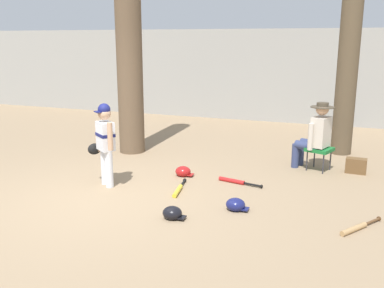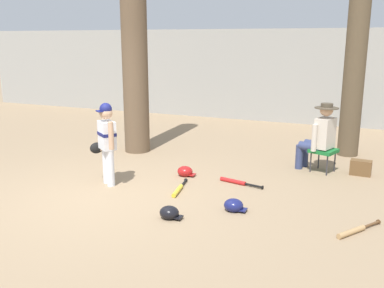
{
  "view_description": "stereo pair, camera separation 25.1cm",
  "coord_description": "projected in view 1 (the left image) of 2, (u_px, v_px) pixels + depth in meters",
  "views": [
    {
      "loc": [
        3.25,
        -5.06,
        2.25
      ],
      "look_at": [
        1.1,
        0.71,
        0.75
      ],
      "focal_mm": 40.43,
      "sensor_mm": 36.0,
      "label": 1
    },
    {
      "loc": [
        3.48,
        -4.97,
        2.25
      ],
      "look_at": [
        1.1,
        0.71,
        0.75
      ],
      "focal_mm": 40.43,
      "sensor_mm": 36.0,
      "label": 2
    }
  ],
  "objects": [
    {
      "name": "batting_helmet_red",
      "position": [
        183.0,
        171.0,
        7.28
      ],
      "size": [
        0.31,
        0.24,
        0.18
      ],
      "color": "#A81919",
      "rests_on": "ground"
    },
    {
      "name": "batting_helmet_navy",
      "position": [
        236.0,
        205.0,
        5.82
      ],
      "size": [
        0.31,
        0.24,
        0.18
      ],
      "color": "navy",
      "rests_on": "ground"
    },
    {
      "name": "folding_stool",
      "position": [
        319.0,
        150.0,
        7.53
      ],
      "size": [
        0.51,
        0.51,
        0.41
      ],
      "color": "#196B2D",
      "rests_on": "ground"
    },
    {
      "name": "tree_behind_spectator",
      "position": [
        351.0,
        32.0,
        8.2
      ],
      "size": [
        0.54,
        0.54,
        5.27
      ],
      "color": "brown",
      "rests_on": "ground"
    },
    {
      "name": "tree_near_player",
      "position": [
        128.0,
        31.0,
        8.32
      ],
      "size": [
        0.67,
        0.67,
        5.45
      ],
      "color": "brown",
      "rests_on": "ground"
    },
    {
      "name": "batting_helmet_black",
      "position": [
        172.0,
        213.0,
        5.55
      ],
      "size": [
        0.3,
        0.23,
        0.17
      ],
      "color": "black",
      "rests_on": "ground"
    },
    {
      "name": "bat_wood_tan",
      "position": [
        357.0,
        228.0,
        5.21
      ],
      "size": [
        0.48,
        0.67,
        0.07
      ],
      "color": "tan",
      "rests_on": "ground"
    },
    {
      "name": "ground_plane",
      "position": [
        104.0,
        199.0,
        6.24
      ],
      "size": [
        60.0,
        60.0,
        0.0
      ],
      "primitive_type": "plane",
      "color": "#937A5B"
    },
    {
      "name": "seated_spectator",
      "position": [
        315.0,
        134.0,
        7.52
      ],
      "size": [
        0.68,
        0.54,
        1.2
      ],
      "color": "navy",
      "rests_on": "ground"
    },
    {
      "name": "handbag_beside_stool",
      "position": [
        356.0,
        166.0,
        7.42
      ],
      "size": [
        0.35,
        0.2,
        0.26
      ],
      "primitive_type": "cube",
      "rotation": [
        0.0,
        0.0,
        -0.06
      ],
      "color": "brown",
      "rests_on": "ground"
    },
    {
      "name": "bat_yellow_trainer",
      "position": [
        178.0,
        190.0,
        6.53
      ],
      "size": [
        0.18,
        0.74,
        0.07
      ],
      "color": "yellow",
      "rests_on": "ground"
    },
    {
      "name": "young_ballplayer",
      "position": [
        105.0,
        139.0,
        6.65
      ],
      "size": [
        0.59,
        0.4,
        1.31
      ],
      "color": "white",
      "rests_on": "ground"
    },
    {
      "name": "concrete_back_wall",
      "position": [
        233.0,
        75.0,
        12.35
      ],
      "size": [
        18.0,
        0.36,
        2.53
      ],
      "primitive_type": "cube",
      "color": "#9E9E99",
      "rests_on": "ground"
    },
    {
      "name": "bat_red_barrel",
      "position": [
        235.0,
        181.0,
        6.92
      ],
      "size": [
        0.75,
        0.22,
        0.07
      ],
      "color": "red",
      "rests_on": "ground"
    }
  ]
}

